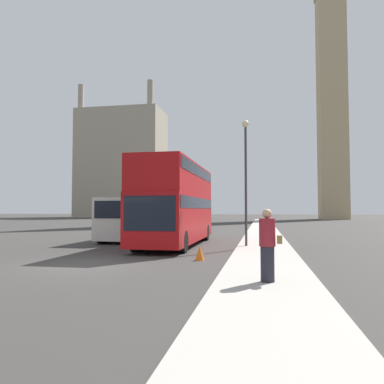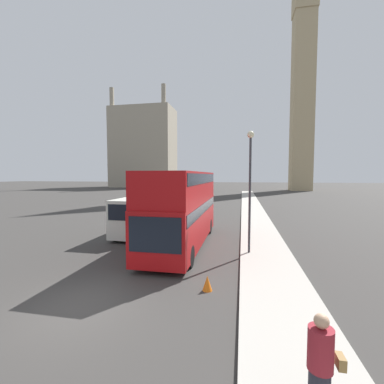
{
  "view_description": "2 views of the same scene",
  "coord_description": "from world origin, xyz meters",
  "px_view_note": "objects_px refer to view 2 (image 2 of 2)",
  "views": [
    {
      "loc": [
        6.19,
        -12.36,
        1.94
      ],
      "look_at": [
        2.44,
        7.87,
        2.92
      ],
      "focal_mm": 35.0,
      "sensor_mm": 36.0,
      "label": 1
    },
    {
      "loc": [
        5.04,
        -7.1,
        4.2
      ],
      "look_at": [
        0.25,
        17.38,
        2.57
      ],
      "focal_mm": 24.0,
      "sensor_mm": 36.0,
      "label": 2
    }
  ],
  "objects_px": {
    "pedestrian": "(320,368)",
    "street_lamp": "(250,175)",
    "clock_tower": "(304,56)",
    "red_double_decker_bus": "(183,205)",
    "white_van": "(140,214)"
  },
  "relations": [
    {
      "from": "white_van",
      "to": "street_lamp",
      "type": "relative_size",
      "value": 0.92
    },
    {
      "from": "clock_tower",
      "to": "red_double_decker_bus",
      "type": "height_order",
      "value": "clock_tower"
    },
    {
      "from": "white_van",
      "to": "pedestrian",
      "type": "relative_size",
      "value": 3.21
    },
    {
      "from": "clock_tower",
      "to": "street_lamp",
      "type": "height_order",
      "value": "clock_tower"
    },
    {
      "from": "red_double_decker_bus",
      "to": "street_lamp",
      "type": "height_order",
      "value": "street_lamp"
    },
    {
      "from": "red_double_decker_bus",
      "to": "pedestrian",
      "type": "xyz_separation_m",
      "value": [
        4.73,
        -10.45,
        -1.4
      ]
    },
    {
      "from": "red_double_decker_bus",
      "to": "white_van",
      "type": "distance_m",
      "value": 4.47
    },
    {
      "from": "white_van",
      "to": "pedestrian",
      "type": "xyz_separation_m",
      "value": [
        8.44,
        -12.73,
        -0.36
      ]
    },
    {
      "from": "clock_tower",
      "to": "pedestrian",
      "type": "xyz_separation_m",
      "value": [
        -14.5,
        -71.23,
        -35.1
      ]
    },
    {
      "from": "street_lamp",
      "to": "white_van",
      "type": "bearing_deg",
      "value": 155.41
    },
    {
      "from": "pedestrian",
      "to": "clock_tower",
      "type": "bearing_deg",
      "value": 78.49
    },
    {
      "from": "pedestrian",
      "to": "street_lamp",
      "type": "distance_m",
      "value": 9.86
    },
    {
      "from": "red_double_decker_bus",
      "to": "street_lamp",
      "type": "bearing_deg",
      "value": -16.85
    },
    {
      "from": "pedestrian",
      "to": "street_lamp",
      "type": "height_order",
      "value": "street_lamp"
    },
    {
      "from": "pedestrian",
      "to": "street_lamp",
      "type": "bearing_deg",
      "value": 95.51
    }
  ]
}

